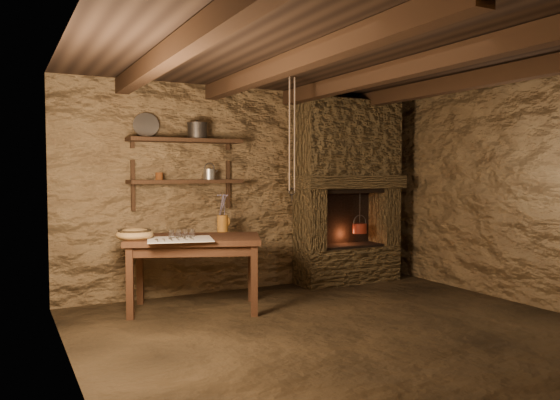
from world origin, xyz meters
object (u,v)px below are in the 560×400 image
work_table (195,271)px  stoneware_jug (223,215)px  iron_stockpot (197,132)px  wooden_bowl (135,235)px  red_pot (360,228)px

work_table → stoneware_jug: (0.43, 0.30, 0.52)m
iron_stockpot → wooden_bowl: bearing=-150.7°
work_table → red_pot: size_ratio=2.77×
work_table → red_pot: red_pot is taller
wooden_bowl → iron_stockpot: bearing=29.3°
stoneware_jug → red_pot: bearing=7.4°
stoneware_jug → iron_stockpot: 0.97m
stoneware_jug → red_pot: 1.93m
wooden_bowl → red_pot: bearing=6.5°
stoneware_jug → wooden_bowl: bearing=-163.7°
work_table → wooden_bowl: bearing=-166.1°
work_table → stoneware_jug: stoneware_jug is taller
work_table → iron_stockpot: size_ratio=6.95×
work_table → iron_stockpot: iron_stockpot is taller
work_table → stoneware_jug: bearing=56.6°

